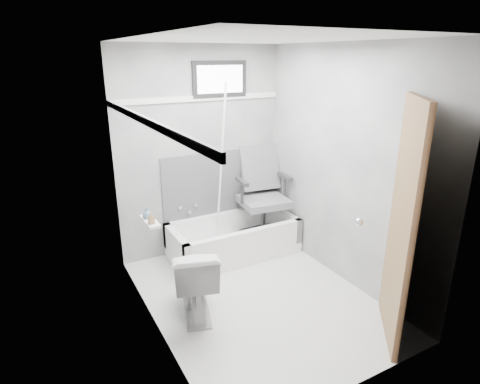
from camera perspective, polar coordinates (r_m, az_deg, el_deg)
floor at (r=4.11m, az=2.42°, el=-14.74°), size 2.60×2.60×0.00m
ceiling at (r=3.43m, az=3.01°, el=20.97°), size 2.60×2.60×0.00m
wall_back at (r=4.71m, az=-5.58°, el=5.59°), size 2.00×0.02×2.40m
wall_front at (r=2.64m, az=17.55°, el=-6.06°), size 2.00×0.02×2.40m
wall_left at (r=3.21m, az=-12.78°, el=-1.16°), size 0.02×2.60×2.40m
wall_right at (r=4.18m, az=14.52°, el=3.36°), size 0.02×2.60×2.40m
bathtub at (r=4.81m, az=-0.91°, el=-6.54°), size 1.50×0.70×0.42m
office_chair at (r=4.85m, az=3.38°, el=-0.37°), size 0.72×0.72×1.11m
toilet at (r=3.74m, az=-6.44°, el=-12.24°), size 0.59×0.79×0.69m
door at (r=3.46m, az=28.46°, el=-5.15°), size 0.78×0.78×2.00m
window at (r=4.68m, az=-2.91°, el=15.74°), size 0.66×0.04×0.40m
backerboard at (r=4.90m, az=-2.71°, el=1.36°), size 1.50×0.02×0.78m
trim_back at (r=4.59m, az=-5.76°, el=13.11°), size 2.00×0.02×0.06m
trim_left at (r=3.06m, az=-13.39°, el=9.85°), size 0.02×2.60×0.06m
pole at (r=4.59m, az=-2.72°, el=3.38°), size 0.02×0.32×1.93m
shelf at (r=3.59m, az=-12.67°, el=-4.10°), size 0.10×0.32×0.02m
soap_bottle_a at (r=3.49m, az=-12.53°, el=-3.60°), size 0.05×0.05×0.10m
soap_bottle_b at (r=3.62m, az=-13.16°, el=-2.93°), size 0.09×0.09×0.10m
faucet at (r=4.80m, az=-7.39°, el=-2.34°), size 0.26×0.10×0.16m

